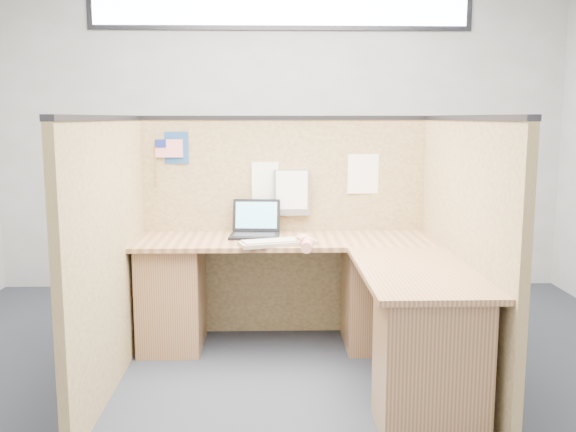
{
  "coord_description": "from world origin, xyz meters",
  "views": [
    {
      "loc": [
        -0.09,
        -3.45,
        1.52
      ],
      "look_at": [
        0.01,
        0.5,
        0.91
      ],
      "focal_mm": 40.0,
      "sensor_mm": 36.0,
      "label": 1
    }
  ],
  "objects_px": {
    "keyboard": "(278,242)",
    "mouse": "(303,241)",
    "laptop": "(255,227)",
    "l_desk": "(317,306)"
  },
  "relations": [
    {
      "from": "l_desk",
      "to": "laptop",
      "type": "height_order",
      "value": "laptop"
    },
    {
      "from": "laptop",
      "to": "mouse",
      "type": "relative_size",
      "value": 3.47
    },
    {
      "from": "mouse",
      "to": "l_desk",
      "type": "bearing_deg",
      "value": -71.04
    },
    {
      "from": "keyboard",
      "to": "mouse",
      "type": "height_order",
      "value": "mouse"
    },
    {
      "from": "l_desk",
      "to": "mouse",
      "type": "height_order",
      "value": "mouse"
    },
    {
      "from": "l_desk",
      "to": "mouse",
      "type": "xyz_separation_m",
      "value": [
        -0.07,
        0.21,
        0.36
      ]
    },
    {
      "from": "laptop",
      "to": "keyboard",
      "type": "distance_m",
      "value": 0.36
    },
    {
      "from": "l_desk",
      "to": "laptop",
      "type": "xyz_separation_m",
      "value": [
        -0.39,
        0.51,
        0.39
      ]
    },
    {
      "from": "laptop",
      "to": "mouse",
      "type": "height_order",
      "value": "laptop"
    },
    {
      "from": "l_desk",
      "to": "keyboard",
      "type": "height_order",
      "value": "keyboard"
    }
  ]
}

